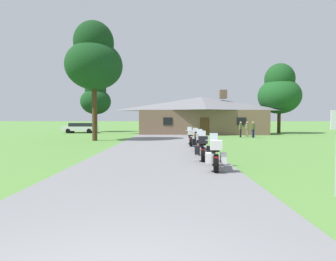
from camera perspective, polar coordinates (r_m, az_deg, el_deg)
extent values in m
plane|color=#56893D|center=(22.78, -1.37, -2.51)|extent=(500.00, 500.00, 0.00)
cube|color=slate|center=(20.78, -1.53, -2.89)|extent=(6.40, 80.00, 0.06)
cylinder|color=black|center=(11.37, 9.31, -5.48)|extent=(0.18, 0.65, 0.64)
cylinder|color=black|center=(9.95, 9.76, -6.60)|extent=(0.22, 0.65, 0.64)
cube|color=silver|center=(10.63, 9.53, -5.70)|extent=(0.32, 0.58, 0.30)
ellipsoid|color=#195B33|center=(10.84, 9.46, -3.15)|extent=(0.35, 0.55, 0.26)
cube|color=black|center=(10.39, 9.60, -3.88)|extent=(0.33, 0.55, 0.10)
cylinder|color=silver|center=(11.26, 9.34, -1.97)|extent=(0.66, 0.10, 0.03)
cylinder|color=silver|center=(11.33, 9.32, -3.67)|extent=(0.08, 0.24, 0.73)
cube|color=#B2BCC6|center=(11.35, 9.32, -1.23)|extent=(0.33, 0.14, 0.27)
sphere|color=silver|center=(11.27, 9.34, -2.68)|extent=(0.11, 0.11, 0.11)
cube|color=silver|center=(9.82, 9.80, -2.95)|extent=(0.43, 0.40, 0.32)
cube|color=red|center=(9.70, 9.85, -5.49)|extent=(0.14, 0.04, 0.06)
cylinder|color=silver|center=(10.29, 10.43, -6.87)|extent=(0.13, 0.55, 0.07)
cube|color=silver|center=(9.96, 8.25, -5.53)|extent=(0.24, 0.42, 0.36)
cube|color=silver|center=(9.99, 11.24, -5.53)|extent=(0.24, 0.42, 0.36)
cylinder|color=black|center=(13.75, 7.03, -4.12)|extent=(0.17, 0.65, 0.64)
cylinder|color=black|center=(12.32, 7.14, -4.86)|extent=(0.22, 0.65, 0.64)
cube|color=silver|center=(13.01, 7.09, -4.22)|extent=(0.31, 0.58, 0.30)
ellipsoid|color=black|center=(13.23, 7.08, -2.15)|extent=(0.35, 0.55, 0.26)
cube|color=black|center=(12.77, 7.11, -2.72)|extent=(0.33, 0.55, 0.10)
cylinder|color=silver|center=(13.65, 7.05, -1.21)|extent=(0.66, 0.10, 0.03)
cylinder|color=silver|center=(13.72, 7.04, -2.62)|extent=(0.08, 0.24, 0.73)
cube|color=#B2BCC6|center=(13.74, 7.04, -0.61)|extent=(0.33, 0.14, 0.27)
sphere|color=silver|center=(13.66, 7.04, -1.80)|extent=(0.11, 0.11, 0.11)
cube|color=black|center=(12.21, 7.16, -1.91)|extent=(0.43, 0.40, 0.32)
cube|color=red|center=(12.08, 7.17, -3.94)|extent=(0.14, 0.04, 0.06)
cylinder|color=silver|center=(12.66, 7.75, -5.13)|extent=(0.12, 0.55, 0.07)
cube|color=black|center=(12.35, 5.93, -4.00)|extent=(0.24, 0.42, 0.36)
cube|color=black|center=(12.36, 8.35, -4.01)|extent=(0.24, 0.42, 0.36)
cylinder|color=black|center=(15.96, 6.46, -3.22)|extent=(0.17, 0.65, 0.64)
cylinder|color=black|center=(14.53, 6.54, -3.77)|extent=(0.21, 0.65, 0.64)
cube|color=silver|center=(15.22, 6.50, -3.27)|extent=(0.31, 0.58, 0.30)
ellipsoid|color=black|center=(15.44, 6.50, -1.51)|extent=(0.35, 0.55, 0.26)
cube|color=black|center=(14.99, 6.52, -1.97)|extent=(0.33, 0.54, 0.10)
cylinder|color=silver|center=(15.87, 6.48, -0.72)|extent=(0.66, 0.09, 0.03)
cylinder|color=silver|center=(15.93, 6.47, -1.93)|extent=(0.08, 0.24, 0.73)
cube|color=#B2BCC6|center=(15.96, 6.48, -0.20)|extent=(0.33, 0.14, 0.27)
sphere|color=silver|center=(15.88, 6.48, -1.22)|extent=(0.11, 0.11, 0.11)
cube|color=#B7B7BC|center=(14.43, 6.55, -1.26)|extent=(0.43, 0.40, 0.32)
cube|color=red|center=(14.29, 6.55, -2.97)|extent=(0.14, 0.04, 0.06)
cylinder|color=silver|center=(14.86, 7.06, -4.02)|extent=(0.12, 0.55, 0.07)
cylinder|color=black|center=(18.15, 5.62, -2.55)|extent=(0.13, 0.64, 0.64)
cylinder|color=black|center=(16.72, 6.21, -2.97)|extent=(0.17, 0.64, 0.64)
cube|color=silver|center=(17.41, 5.91, -2.56)|extent=(0.28, 0.57, 0.30)
ellipsoid|color=maroon|center=(17.64, 5.82, -1.03)|extent=(0.31, 0.53, 0.26)
cube|color=black|center=(17.19, 6.00, -1.42)|extent=(0.29, 0.53, 0.10)
cylinder|color=silver|center=(18.06, 5.65, -0.35)|extent=(0.66, 0.05, 0.03)
cylinder|color=silver|center=(18.12, 5.63, -1.42)|extent=(0.07, 0.24, 0.73)
cube|color=#B2BCC6|center=(18.16, 5.61, 0.11)|extent=(0.32, 0.12, 0.27)
sphere|color=silver|center=(18.07, 5.64, -0.79)|extent=(0.11, 0.11, 0.11)
cube|color=black|center=(16.63, 6.25, -0.79)|extent=(0.41, 0.37, 0.32)
cube|color=red|center=(16.49, 6.32, -2.26)|extent=(0.14, 0.03, 0.06)
cylinder|color=silver|center=(17.07, 6.54, -3.20)|extent=(0.09, 0.55, 0.07)
cube|color=black|center=(16.73, 5.31, -2.35)|extent=(0.21, 0.41, 0.36)
cube|color=black|center=(16.79, 7.07, -2.33)|extent=(0.21, 0.41, 0.36)
cylinder|color=black|center=(20.52, 4.41, -1.99)|extent=(0.11, 0.64, 0.64)
cylinder|color=black|center=(19.08, 4.70, -2.31)|extent=(0.16, 0.64, 0.64)
cube|color=silver|center=(19.78, 4.55, -1.97)|extent=(0.26, 0.56, 0.30)
ellipsoid|color=#B2B5BC|center=(20.01, 4.50, -0.63)|extent=(0.30, 0.52, 0.26)
cube|color=black|center=(19.55, 4.59, -0.97)|extent=(0.28, 0.52, 0.10)
cylinder|color=silver|center=(20.44, 4.42, -0.04)|extent=(0.66, 0.03, 0.03)
cylinder|color=silver|center=(20.49, 4.41, -0.98)|extent=(0.06, 0.24, 0.73)
cube|color=#B2BCC6|center=(20.53, 4.40, 0.36)|extent=(0.32, 0.11, 0.27)
sphere|color=silver|center=(20.44, 4.42, -0.43)|extent=(0.11, 0.11, 0.11)
cube|color=silver|center=(18.99, 4.71, -0.40)|extent=(0.40, 0.36, 0.32)
cube|color=red|center=(18.85, 4.75, -1.69)|extent=(0.14, 0.03, 0.06)
cylinder|color=silver|center=(19.42, 5.04, -2.53)|extent=(0.07, 0.55, 0.07)
cube|color=brown|center=(37.04, 6.84, 1.69)|extent=(15.74, 6.77, 3.05)
pyramid|color=slate|center=(37.09, 6.85, 5.44)|extent=(16.69, 7.18, 1.81)
cube|color=brown|center=(37.61, 11.19, 7.28)|extent=(0.90, 0.90, 1.10)
cube|color=#472D19|center=(33.65, 7.49, 0.82)|extent=(1.10, 0.08, 2.10)
cube|color=black|center=(33.38, -0.03, 1.90)|extent=(1.10, 0.06, 0.90)
cube|color=black|center=(34.47, 14.79, 1.84)|extent=(1.10, 0.06, 0.90)
cylinder|color=#75664C|center=(32.08, 15.94, -0.43)|extent=(0.14, 0.14, 0.86)
cylinder|color=#75664C|center=(32.21, 15.72, -0.42)|extent=(0.14, 0.14, 0.86)
cube|color=#5B6638|center=(32.12, 15.84, 0.84)|extent=(0.37, 0.42, 0.56)
cylinder|color=#5B6638|center=(31.96, 16.13, 0.80)|extent=(0.09, 0.09, 0.58)
cylinder|color=#5B6638|center=(32.28, 15.56, 0.82)|extent=(0.09, 0.09, 0.58)
sphere|color=tan|center=(32.11, 15.85, 1.59)|extent=(0.21, 0.21, 0.21)
cylinder|color=navy|center=(30.16, 16.85, -0.61)|extent=(0.14, 0.14, 0.86)
cylinder|color=navy|center=(30.28, 17.10, -0.60)|extent=(0.14, 0.14, 0.86)
cube|color=#5B6638|center=(30.19, 17.00, 0.74)|extent=(0.42, 0.36, 0.56)
cylinder|color=#5B6638|center=(30.04, 16.67, 0.70)|extent=(0.09, 0.09, 0.58)
cylinder|color=#5B6638|center=(30.35, 17.31, 0.71)|extent=(0.09, 0.09, 0.58)
sphere|color=tan|center=(30.18, 17.00, 1.54)|extent=(0.21, 0.21, 0.21)
cylinder|color=#B2AD99|center=(30.18, 17.01, 1.73)|extent=(0.22, 0.22, 0.05)
cylinder|color=black|center=(30.59, 14.63, -0.55)|extent=(0.14, 0.14, 0.86)
cylinder|color=black|center=(30.42, 14.55, -0.56)|extent=(0.14, 0.14, 0.86)
cube|color=#5B6638|center=(30.48, 14.60, 0.78)|extent=(0.37, 0.42, 0.56)
cylinder|color=#5B6638|center=(30.70, 14.72, 0.75)|extent=(0.09, 0.09, 0.58)
cylinder|color=#5B6638|center=(30.26, 14.49, 0.73)|extent=(0.09, 0.09, 0.58)
sphere|color=tan|center=(30.47, 14.61, 1.57)|extent=(0.21, 0.21, 0.21)
cylinder|color=#422D19|center=(43.90, -14.50, 1.92)|extent=(0.44, 0.44, 3.34)
ellipsoid|color=#143D19|center=(43.98, -14.54, 5.74)|extent=(4.56, 4.56, 3.88)
ellipsoid|color=#123716|center=(44.13, -14.57, 8.10)|extent=(3.19, 3.19, 3.42)
cylinder|color=#422D19|center=(25.73, -14.77, 3.86)|extent=(0.44, 0.44, 5.29)
ellipsoid|color=#143D19|center=(26.16, -14.86, 12.70)|extent=(5.01, 5.01, 4.26)
ellipsoid|color=#123716|center=(26.59, -14.91, 16.96)|extent=(3.51, 3.51, 3.76)
cylinder|color=#422D19|center=(40.78, 21.71, 1.92)|extent=(0.44, 0.44, 3.51)
ellipsoid|color=#194C1E|center=(40.90, 21.78, 6.56)|extent=(5.65, 5.65, 4.80)
ellipsoid|color=#16441B|center=(41.14, 21.83, 9.70)|extent=(3.96, 3.96, 4.24)
cube|color=silver|center=(40.61, -17.43, 0.38)|extent=(4.62, 1.89, 0.60)
cube|color=black|center=(40.54, -17.17, 1.14)|extent=(3.24, 1.66, 0.48)
cylinder|color=black|center=(40.26, -19.72, -0.09)|extent=(0.64, 0.23, 0.64)
cylinder|color=black|center=(41.86, -18.95, 0.00)|extent=(0.64, 0.23, 0.64)
cylinder|color=black|center=(39.41, -15.80, -0.10)|extent=(0.64, 0.23, 0.64)
cylinder|color=black|center=(41.04, -15.17, 0.00)|extent=(0.64, 0.23, 0.64)
cube|color=maroon|center=(42.00, -17.32, 0.34)|extent=(4.51, 2.76, 0.46)
cube|color=black|center=(41.99, -17.47, 0.94)|extent=(2.21, 2.01, 0.42)
cylinder|color=black|center=(41.28, -19.21, -0.03)|extent=(0.67, 0.36, 0.64)
cylinder|color=black|center=(42.96, -18.97, 0.06)|extent=(0.67, 0.36, 0.64)
cylinder|color=black|center=(41.08, -15.60, 0.00)|extent=(0.67, 0.36, 0.64)
cylinder|color=black|center=(42.77, -15.50, 0.09)|extent=(0.67, 0.36, 0.64)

